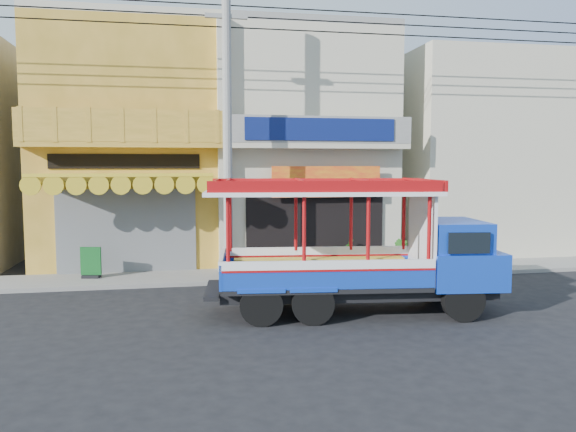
% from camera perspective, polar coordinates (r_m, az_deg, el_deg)
% --- Properties ---
extents(ground, '(90.00, 90.00, 0.00)m').
position_cam_1_polar(ground, '(13.56, -0.61, -9.49)').
color(ground, black).
rests_on(ground, ground).
extents(sidewalk, '(30.00, 2.00, 0.12)m').
position_cam_1_polar(sidewalk, '(17.40, -2.92, -6.00)').
color(sidewalk, slate).
rests_on(sidewalk, ground).
extents(shophouse_left, '(6.00, 7.50, 8.24)m').
position_cam_1_polar(shophouse_left, '(20.96, -15.45, 6.85)').
color(shophouse_left, '#AC8326').
rests_on(shophouse_left, ground).
extents(shophouse_right, '(6.00, 6.75, 8.24)m').
position_cam_1_polar(shophouse_right, '(21.32, 0.96, 7.00)').
color(shophouse_right, beige).
rests_on(shophouse_right, ground).
extents(party_pilaster, '(0.35, 0.30, 8.00)m').
position_cam_1_polar(party_pilaster, '(17.82, -6.56, 6.98)').
color(party_pilaster, beige).
rests_on(party_pilaster, ground).
extents(filler_building_right, '(6.00, 6.00, 7.60)m').
position_cam_1_polar(filler_building_right, '(23.77, 17.80, 5.83)').
color(filler_building_right, beige).
rests_on(filler_building_right, ground).
extents(utility_pole, '(28.00, 0.26, 9.00)m').
position_cam_1_polar(utility_pole, '(16.36, -5.68, 10.77)').
color(utility_pole, gray).
rests_on(utility_pole, ground).
extents(songthaew_truck, '(6.86, 2.86, 3.11)m').
position_cam_1_polar(songthaew_truck, '(13.16, 8.89, -3.33)').
color(songthaew_truck, black).
rests_on(songthaew_truck, ground).
extents(green_sign, '(0.60, 0.37, 0.92)m').
position_cam_1_polar(green_sign, '(17.55, -19.38, -4.71)').
color(green_sign, black).
rests_on(green_sign, sidewalk).
extents(potted_plant_a, '(1.00, 1.03, 0.87)m').
position_cam_1_polar(potted_plant_a, '(18.48, 5.54, -3.80)').
color(potted_plant_a, '#215718').
rests_on(potted_plant_a, sidewalk).
extents(potted_plant_b, '(0.66, 0.68, 0.96)m').
position_cam_1_polar(potted_plant_b, '(18.32, 11.51, -3.82)').
color(potted_plant_b, '#215718').
rests_on(potted_plant_b, sidewalk).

